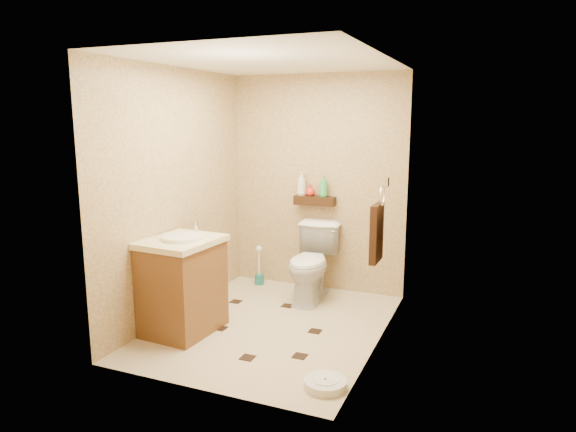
% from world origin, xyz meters
% --- Properties ---
extents(ground, '(2.50, 2.50, 0.00)m').
position_xyz_m(ground, '(0.00, 0.00, 0.00)').
color(ground, tan).
rests_on(ground, ground).
extents(wall_back, '(2.00, 0.04, 2.40)m').
position_xyz_m(wall_back, '(0.00, 1.25, 1.20)').
color(wall_back, tan).
rests_on(wall_back, ground).
extents(wall_front, '(2.00, 0.04, 2.40)m').
position_xyz_m(wall_front, '(0.00, -1.25, 1.20)').
color(wall_front, tan).
rests_on(wall_front, ground).
extents(wall_left, '(0.04, 2.50, 2.40)m').
position_xyz_m(wall_left, '(-1.00, 0.00, 1.20)').
color(wall_left, tan).
rests_on(wall_left, ground).
extents(wall_right, '(0.04, 2.50, 2.40)m').
position_xyz_m(wall_right, '(1.00, 0.00, 1.20)').
color(wall_right, tan).
rests_on(wall_right, ground).
extents(ceiling, '(2.00, 2.50, 0.02)m').
position_xyz_m(ceiling, '(0.00, 0.00, 2.40)').
color(ceiling, silver).
rests_on(ceiling, wall_back).
extents(wall_shelf, '(0.46, 0.14, 0.10)m').
position_xyz_m(wall_shelf, '(0.00, 1.17, 1.02)').
color(wall_shelf, '#321C0D').
rests_on(wall_shelf, wall_back).
extents(floor_accents, '(1.20, 1.32, 0.01)m').
position_xyz_m(floor_accents, '(-0.02, -0.07, 0.00)').
color(floor_accents, black).
rests_on(floor_accents, ground).
extents(toilet, '(0.50, 0.82, 0.81)m').
position_xyz_m(toilet, '(0.09, 0.83, 0.40)').
color(toilet, white).
rests_on(toilet, ground).
extents(vanity, '(0.63, 0.75, 1.00)m').
position_xyz_m(vanity, '(-0.70, -0.41, 0.45)').
color(vanity, brown).
rests_on(vanity, ground).
extents(bathroom_scale, '(0.42, 0.42, 0.06)m').
position_xyz_m(bathroom_scale, '(0.82, -0.87, 0.03)').
color(bathroom_scale, white).
rests_on(bathroom_scale, ground).
extents(toilet_brush, '(0.11, 0.11, 0.47)m').
position_xyz_m(toilet_brush, '(-0.65, 1.07, 0.16)').
color(toilet_brush, '#1A6968').
rests_on(toilet_brush, ground).
extents(towel_ring, '(0.12, 0.30, 0.76)m').
position_xyz_m(towel_ring, '(0.91, 0.25, 0.95)').
color(towel_ring, silver).
rests_on(towel_ring, wall_right).
extents(toilet_paper, '(0.12, 0.11, 0.12)m').
position_xyz_m(toilet_paper, '(-0.94, 0.65, 0.60)').
color(toilet_paper, white).
rests_on(toilet_paper, wall_left).
extents(bottle_a, '(0.12, 0.12, 0.27)m').
position_xyz_m(bottle_a, '(-0.16, 1.17, 1.20)').
color(bottle_a, silver).
rests_on(bottle_a, wall_shelf).
extents(bottle_b, '(0.10, 0.10, 0.15)m').
position_xyz_m(bottle_b, '(-0.15, 1.17, 1.15)').
color(bottle_b, yellow).
rests_on(bottle_b, wall_shelf).
extents(bottle_c, '(0.14, 0.14, 0.13)m').
position_xyz_m(bottle_c, '(-0.05, 1.17, 1.13)').
color(bottle_c, red).
rests_on(bottle_c, wall_shelf).
extents(bottle_d, '(0.09, 0.09, 0.24)m').
position_xyz_m(bottle_d, '(0.10, 1.17, 1.19)').
color(bottle_d, green).
rests_on(bottle_d, wall_shelf).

